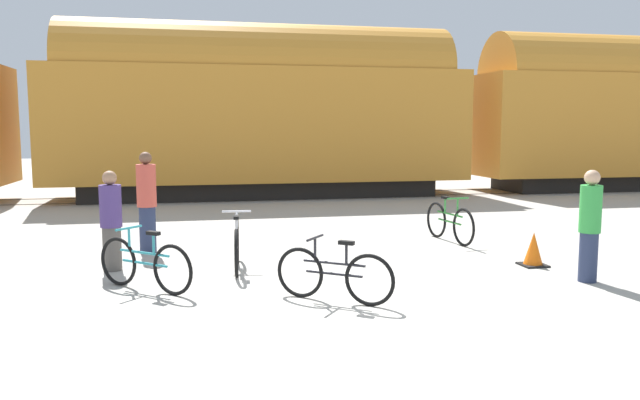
# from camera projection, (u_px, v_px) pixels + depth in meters

# --- Properties ---
(ground_plane) EXTENTS (80.00, 80.00, 0.00)m
(ground_plane) POSITION_uv_depth(u_px,v_px,m) (360.00, 291.00, 8.50)
(ground_plane) COLOR #A8A399
(freight_train) EXTENTS (41.23, 3.01, 5.47)m
(freight_train) POSITION_uv_depth(u_px,v_px,m) (261.00, 107.00, 19.79)
(freight_train) COLOR black
(freight_train) RESTS_ON ground_plane
(rail_near) EXTENTS (53.23, 0.07, 0.01)m
(rail_near) POSITION_uv_depth(u_px,v_px,m) (265.00, 199.00, 19.43)
(rail_near) COLOR #4C4238
(rail_near) RESTS_ON ground_plane
(rail_far) EXTENTS (53.23, 0.07, 0.01)m
(rail_far) POSITION_uv_depth(u_px,v_px,m) (260.00, 194.00, 20.82)
(rail_far) COLOR #4C4238
(rail_far) RESTS_ON ground_plane
(bicycle_teal) EXTENTS (1.31, 1.19, 0.86)m
(bicycle_teal) POSITION_uv_depth(u_px,v_px,m) (145.00, 264.00, 8.52)
(bicycle_teal) COLOR black
(bicycle_teal) RESTS_ON ground_plane
(bicycle_black) EXTENTS (1.34, 1.02, 0.83)m
(bicycle_black) POSITION_uv_depth(u_px,v_px,m) (334.00, 275.00, 7.96)
(bicycle_black) COLOR black
(bicycle_black) RESTS_ON ground_plane
(bicycle_silver) EXTENTS (0.46, 1.69, 0.91)m
(bicycle_silver) POSITION_uv_depth(u_px,v_px,m) (237.00, 246.00, 9.74)
(bicycle_silver) COLOR black
(bicycle_silver) RESTS_ON ground_plane
(bicycle_green) EXTENTS (0.46, 1.72, 0.90)m
(bicycle_green) POSITION_uv_depth(u_px,v_px,m) (449.00, 222.00, 12.15)
(bicycle_green) COLOR black
(bicycle_green) RESTS_ON ground_plane
(person_in_purple) EXTENTS (0.33, 0.33, 1.56)m
(person_in_purple) POSITION_uv_depth(u_px,v_px,m) (111.00, 221.00, 9.67)
(person_in_purple) COLOR #514C47
(person_in_purple) RESTS_ON ground_plane
(person_in_red) EXTENTS (0.34, 0.34, 1.80)m
(person_in_red) POSITION_uv_depth(u_px,v_px,m) (147.00, 202.00, 11.07)
(person_in_red) COLOR #283351
(person_in_red) RESTS_ON ground_plane
(person_in_green) EXTENTS (0.30, 0.30, 1.62)m
(person_in_green) POSITION_uv_depth(u_px,v_px,m) (590.00, 225.00, 8.95)
(person_in_green) COLOR #283351
(person_in_green) RESTS_ON ground_plane
(traffic_cone) EXTENTS (0.40, 0.40, 0.55)m
(traffic_cone) POSITION_uv_depth(u_px,v_px,m) (533.00, 250.00, 10.04)
(traffic_cone) COLOR black
(traffic_cone) RESTS_ON ground_plane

